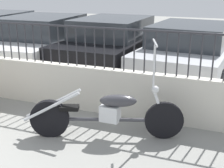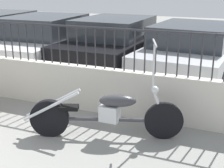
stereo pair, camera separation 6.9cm
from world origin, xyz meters
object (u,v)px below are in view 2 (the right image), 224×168
object	(u,v)px
car_blue	(1,34)
car_black	(117,44)
motorcycle_dark_grey	(100,113)
car_silver	(194,51)
car_white	(48,41)

from	to	relation	value
car_blue	car_black	size ratio (longest dim) A/B	1.05
motorcycle_dark_grey	car_silver	size ratio (longest dim) A/B	0.52
car_black	car_white	bearing A→B (deg)	98.78
car_blue	motorcycle_dark_grey	bearing A→B (deg)	-131.20
car_white	car_silver	bearing A→B (deg)	-88.53
car_blue	car_white	world-z (taller)	car_white
motorcycle_dark_grey	car_black	xyz separation A→B (m)	(-1.13, 3.57, 0.31)
car_white	car_black	size ratio (longest dim) A/B	1.03
car_black	car_silver	xyz separation A→B (m)	(1.94, -0.01, -0.03)
motorcycle_dark_grey	car_blue	xyz separation A→B (m)	(-5.12, 3.85, 0.29)
car_blue	car_silver	xyz separation A→B (m)	(5.92, -0.28, -0.01)
car_blue	car_white	size ratio (longest dim) A/B	1.02
car_white	car_black	distance (m)	1.94
car_black	car_silver	bearing A→B (deg)	-88.40
car_white	car_silver	size ratio (longest dim) A/B	1.00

